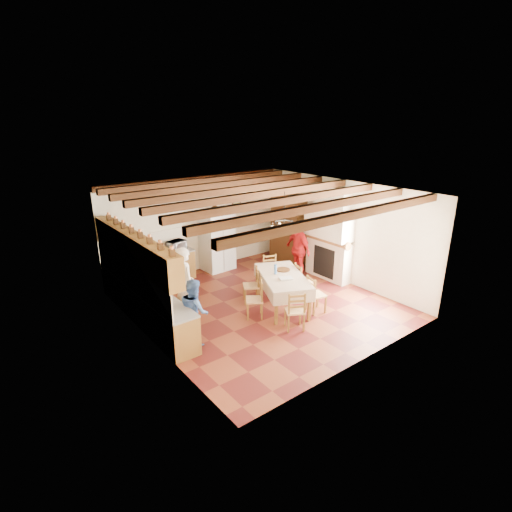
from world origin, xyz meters
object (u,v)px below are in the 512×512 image
at_px(refrigerator, 217,241).
at_px(person_man, 185,286).
at_px(person_woman_blue, 194,311).
at_px(chair_right_far, 303,281).
at_px(chair_left_near, 254,299).
at_px(chair_end_far, 271,272).
at_px(dining_table, 283,278).
at_px(chair_left_far, 251,285).
at_px(chair_right_near, 316,294).
at_px(hutch, 288,229).
at_px(chair_end_near, 295,310).
at_px(person_woman_red, 298,249).
at_px(microwave, 177,246).

height_order(refrigerator, person_man, person_man).
bearing_deg(person_woman_blue, chair_right_far, -76.30).
relative_size(chair_left_near, chair_end_far, 1.00).
bearing_deg(person_woman_blue, dining_table, -76.91).
height_order(chair_left_far, chair_right_near, same).
xyz_separation_m(hutch, person_man, (-4.74, -1.70, -0.21)).
xyz_separation_m(chair_right_far, chair_end_near, (-1.36, -1.11, 0.00)).
distance_m(chair_end_near, person_woman_blue, 2.29).
height_order(chair_right_near, chair_right_far, same).
xyz_separation_m(dining_table, person_man, (-2.39, 0.70, 0.17)).
height_order(chair_left_far, person_woman_red, person_woman_red).
distance_m(person_man, microwave, 2.91).
bearing_deg(chair_right_far, microwave, 50.13).
relative_size(chair_left_near, chair_end_near, 1.00).
xyz_separation_m(chair_left_far, person_man, (-1.92, -0.01, 0.48)).
distance_m(dining_table, microwave, 3.60).
xyz_separation_m(refrigerator, person_man, (-2.54, -2.64, 0.02)).
bearing_deg(chair_end_far, chair_left_near, -120.79).
bearing_deg(dining_table, hutch, 45.54).
bearing_deg(chair_end_far, refrigerator, 121.86).
relative_size(dining_table, person_woman_red, 1.26).
xyz_separation_m(chair_left_near, chair_right_near, (1.40, -0.72, 0.00)).
bearing_deg(chair_right_near, chair_end_far, 10.73).
xyz_separation_m(refrigerator, hutch, (2.20, -0.94, 0.23)).
xyz_separation_m(chair_left_near, chair_left_far, (0.44, 0.73, 0.00)).
relative_size(refrigerator, hutch, 0.80).
distance_m(chair_right_near, person_woman_blue, 3.17).
relative_size(hutch, chair_left_far, 2.44).
bearing_deg(chair_right_far, dining_table, 112.99).
height_order(chair_end_near, chair_end_far, same).
bearing_deg(hutch, chair_end_far, -147.14).
relative_size(person_man, microwave, 3.61).
bearing_deg(dining_table, person_man, 163.65).
xyz_separation_m(dining_table, chair_left_far, (-0.47, 0.71, -0.31)).
bearing_deg(person_woman_red, microwave, -120.40).
relative_size(chair_end_near, chair_end_far, 1.00).
relative_size(chair_left_near, person_woman_blue, 0.66).
bearing_deg(refrigerator, microwave, 175.60).
bearing_deg(microwave, dining_table, -84.13).
bearing_deg(dining_table, microwave, 110.14).
bearing_deg(chair_left_far, refrigerator, -162.47).
relative_size(chair_left_far, person_woman_blue, 0.66).
height_order(chair_left_near, chair_left_far, same).
relative_size(person_man, person_woman_red, 1.08).
xyz_separation_m(chair_left_far, chair_end_near, (-0.06, -1.75, 0.00)).
bearing_deg(person_woman_red, person_man, -76.96).
height_order(chair_left_far, microwave, microwave).
bearing_deg(person_woman_red, chair_right_far, -31.49).
relative_size(hutch, person_woman_blue, 1.61).
relative_size(person_woman_blue, microwave, 2.74).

